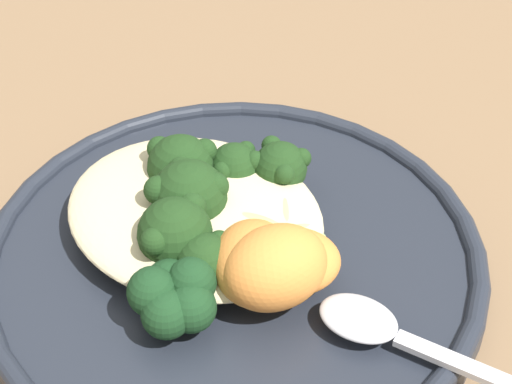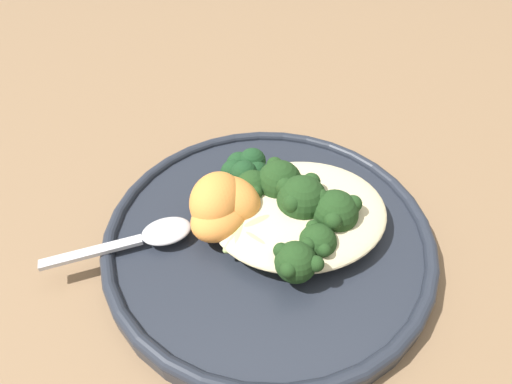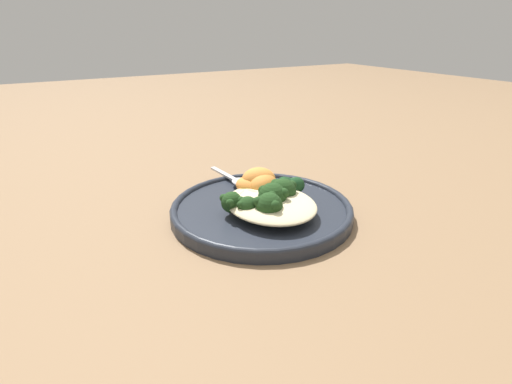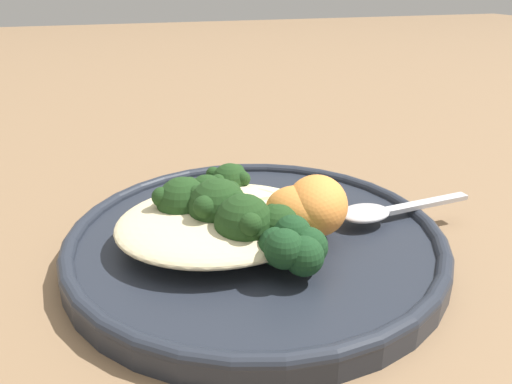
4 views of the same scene
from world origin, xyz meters
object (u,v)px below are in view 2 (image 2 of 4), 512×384
plate (268,232)px  broccoli_stalk_0 (280,254)px  broccoli_stalk_1 (299,241)px  quinoa_mound (299,211)px  sweet_potato_chunk_0 (217,200)px  sweet_potato_chunk_2 (220,217)px  broccoli_stalk_5 (274,191)px  kale_tuft (245,170)px  broccoli_stalk_4 (276,205)px  spoon (152,235)px  broccoli_stalk_2 (320,217)px  sweet_potato_chunk_1 (231,200)px  broccoli_stalk_3 (295,204)px  broccoli_stalk_6 (249,200)px

plate → broccoli_stalk_0: bearing=85.8°
plate → broccoli_stalk_1: broccoli_stalk_1 is taller
quinoa_mound → sweet_potato_chunk_0: size_ratio=2.69×
sweet_potato_chunk_0 → sweet_potato_chunk_2: 0.02m
broccoli_stalk_5 → sweet_potato_chunk_2: broccoli_stalk_5 is taller
quinoa_mound → broccoli_stalk_0: broccoli_stalk_0 is taller
sweet_potato_chunk_2 → kale_tuft: (-0.04, -0.06, 0.00)m
broccoli_stalk_0 → broccoli_stalk_4: 0.06m
sweet_potato_chunk_2 → spoon: size_ratio=0.44×
broccoli_stalk_1 → broccoli_stalk_0: bearing=-124.3°
broccoli_stalk_0 → broccoli_stalk_2: 0.05m
sweet_potato_chunk_0 → broccoli_stalk_1: bearing=136.8°
plate → quinoa_mound: size_ratio=1.87×
plate → broccoli_stalk_2: bearing=156.1°
broccoli_stalk_1 → sweet_potato_chunk_1: 0.07m
broccoli_stalk_4 → kale_tuft: 0.05m
plate → quinoa_mound: (-0.03, -0.00, 0.02)m
broccoli_stalk_4 → sweet_potato_chunk_0: sweet_potato_chunk_0 is taller
broccoli_stalk_1 → broccoli_stalk_3: (-0.01, -0.03, 0.01)m
broccoli_stalk_1 → spoon: (0.12, -0.04, -0.01)m
broccoli_stalk_3 → spoon: broccoli_stalk_3 is taller
broccoli_stalk_2 → sweet_potato_chunk_2: 0.08m
broccoli_stalk_1 → sweet_potato_chunk_1: (0.04, -0.05, 0.01)m
broccoli_stalk_6 → sweet_potato_chunk_1: sweet_potato_chunk_1 is taller
broccoli_stalk_0 → broccoli_stalk_3: 0.05m
broccoli_stalk_5 → broccoli_stalk_6: 0.02m
broccoli_stalk_5 → sweet_potato_chunk_1: bearing=140.6°
plate → broccoli_stalk_6: 0.03m
broccoli_stalk_3 → sweet_potato_chunk_1: (0.05, -0.02, -0.00)m
broccoli_stalk_2 → sweet_potato_chunk_0: size_ratio=2.10×
broccoli_stalk_1 → broccoli_stalk_5: bearing=123.2°
broccoli_stalk_6 → spoon: 0.09m
quinoa_mound → broccoli_stalk_1: 0.04m
broccoli_stalk_0 → broccoli_stalk_1: bearing=81.3°
broccoli_stalk_2 → kale_tuft: bearing=125.7°
broccoli_stalk_3 → sweet_potato_chunk_0: size_ratio=1.58×
sweet_potato_chunk_2 → kale_tuft: kale_tuft is taller
broccoli_stalk_2 → plate: bearing=161.1°
broccoli_stalk_0 → broccoli_stalk_1: broccoli_stalk_0 is taller
sweet_potato_chunk_1 → broccoli_stalk_5: bearing=-178.2°
broccoli_stalk_0 → sweet_potato_chunk_0: 0.07m
plate → broccoli_stalk_2: (-0.04, 0.02, 0.03)m
broccoli_stalk_2 → broccoli_stalk_5: bearing=131.7°
broccoli_stalk_0 → broccoli_stalk_4: bearing=130.5°
broccoli_stalk_5 → quinoa_mound: bearing=-92.4°
broccoli_stalk_6 → sweet_potato_chunk_0: bearing=117.2°
plate → kale_tuft: bearing=-83.5°
broccoli_stalk_2 → broccoli_stalk_4: bearing=143.7°
broccoli_stalk_5 → sweet_potato_chunk_1: size_ratio=1.60×
broccoli_stalk_2 → broccoli_stalk_6: bearing=149.0°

